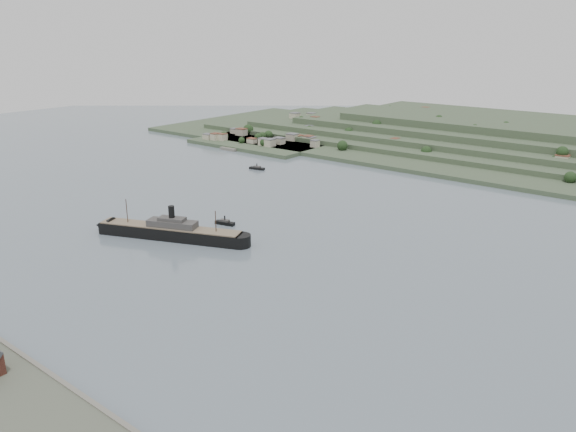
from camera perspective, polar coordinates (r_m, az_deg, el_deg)
The scene contains 5 objects.
ground at distance 352.35m, azimuth -5.35°, elevation -2.69°, with size 1400.00×1400.00×0.00m, color slate.
far_peninsula at distance 670.14m, azimuth 20.63°, elevation 7.31°, with size 760.00×309.00×30.00m.
steamship at distance 364.86m, azimuth -12.27°, elevation -1.49°, with size 103.82×50.68×26.15m.
tugboat at distance 384.76m, azimuth -6.43°, elevation -0.66°, with size 14.67×6.90×6.38m.
ferry_west at distance 538.83m, azimuth -3.17°, elevation 4.89°, with size 16.00×7.37×5.79m.
Camera 1 is at (230.04, -235.70, 125.21)m, focal length 35.00 mm.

